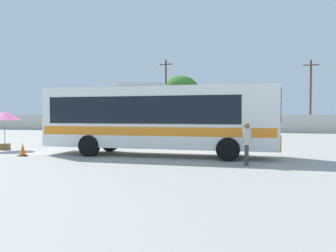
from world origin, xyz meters
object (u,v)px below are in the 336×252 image
at_px(attendant_by_bus_door, 247,141).
at_px(roadside_tree_left, 116,103).
at_px(utility_pole_far, 311,94).
at_px(utility_pole_near, 166,94).
at_px(vendor_umbrella_near_gate_pink, 4,117).
at_px(parked_car_leftmost_maroon, 92,125).
at_px(roadside_tree_midleft, 181,91).
at_px(traffic_cone_on_apron, 23,150).
at_px(coach_bus_white_orange, 156,117).
at_px(parked_car_second_red, 136,125).

bearing_deg(attendant_by_bus_door, roadside_tree_left, 121.24).
relative_size(attendant_by_bus_door, utility_pole_far, 0.20).
bearing_deg(utility_pole_near, attendant_by_bus_door, -69.98).
relative_size(vendor_umbrella_near_gate_pink, roadside_tree_left, 0.42).
distance_m(parked_car_leftmost_maroon, utility_pole_far, 26.73).
relative_size(vendor_umbrella_near_gate_pink, parked_car_leftmost_maroon, 0.48).
distance_m(vendor_umbrella_near_gate_pink, utility_pole_near, 27.45).
relative_size(roadside_tree_midleft, traffic_cone_on_apron, 11.91).
height_order(coach_bus_white_orange, roadside_tree_midleft, roadside_tree_midleft).
relative_size(parked_car_leftmost_maroon, parked_car_second_red, 1.05).
relative_size(parked_car_leftmost_maroon, utility_pole_far, 0.54).
distance_m(parked_car_second_red, utility_pole_near, 7.87).
bearing_deg(roadside_tree_midleft, parked_car_leftmost_maroon, -130.77).
bearing_deg(traffic_cone_on_apron, vendor_umbrella_near_gate_pink, 141.72).
xyz_separation_m(utility_pole_far, traffic_cone_on_apron, (-17.92, -29.87, -4.22)).
height_order(coach_bus_white_orange, utility_pole_far, utility_pole_far).
bearing_deg(traffic_cone_on_apron, roadside_tree_left, 103.77).
bearing_deg(vendor_umbrella_near_gate_pink, parked_car_second_red, 87.72).
bearing_deg(parked_car_second_red, parked_car_leftmost_maroon, -176.15).
xyz_separation_m(coach_bus_white_orange, vendor_umbrella_near_gate_pink, (-9.26, 0.53, -0.02)).
xyz_separation_m(coach_bus_white_orange, traffic_cone_on_apron, (-6.31, -1.79, -1.62)).
distance_m(parked_car_second_red, traffic_cone_on_apron, 23.12).
distance_m(roadside_tree_left, roadside_tree_midleft, 9.29).
xyz_separation_m(parked_car_leftmost_maroon, traffic_cone_on_apron, (7.55, -22.65, -0.51)).
bearing_deg(parked_car_leftmost_maroon, traffic_cone_on_apron, -71.57).
bearing_deg(utility_pole_near, roadside_tree_midleft, 67.89).
height_order(parked_car_second_red, utility_pole_far, utility_pole_far).
bearing_deg(parked_car_second_red, roadside_tree_left, 130.19).
height_order(parked_car_leftmost_maroon, utility_pole_far, utility_pole_far).
relative_size(parked_car_second_red, traffic_cone_on_apron, 6.95).
bearing_deg(roadside_tree_left, parked_car_second_red, -49.81).
relative_size(utility_pole_far, traffic_cone_on_apron, 13.58).
xyz_separation_m(utility_pole_far, roadside_tree_midleft, (-16.73, 2.92, 0.88)).
distance_m(parked_car_second_red, utility_pole_far, 21.50).
relative_size(parked_car_second_red, roadside_tree_left, 0.83).
bearing_deg(utility_pole_far, vendor_umbrella_near_gate_pink, -127.15).
bearing_deg(roadside_tree_left, parked_car_leftmost_maroon, -94.31).
distance_m(vendor_umbrella_near_gate_pink, roadside_tree_left, 26.95).
bearing_deg(parked_car_leftmost_maroon, vendor_umbrella_near_gate_pink, -77.23).
xyz_separation_m(vendor_umbrella_near_gate_pink, parked_car_leftmost_maroon, (-4.61, 20.33, -1.09)).
height_order(attendant_by_bus_door, utility_pole_near, utility_pole_near).
height_order(utility_pole_near, roadside_tree_left, utility_pole_near).
bearing_deg(attendant_by_bus_door, utility_pole_far, 76.79).
height_order(parked_car_second_red, traffic_cone_on_apron, parked_car_second_red).
xyz_separation_m(attendant_by_bus_door, vendor_umbrella_near_gate_pink, (-13.72, 2.88, 0.94)).
height_order(vendor_umbrella_near_gate_pink, utility_pole_near, utility_pole_near).
bearing_deg(roadside_tree_midleft, utility_pole_near, -112.11).
height_order(parked_car_leftmost_maroon, utility_pole_near, utility_pole_near).
xyz_separation_m(parked_car_second_red, traffic_cone_on_apron, (2.12, -23.02, -0.50)).
relative_size(utility_pole_near, roadside_tree_left, 1.74).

